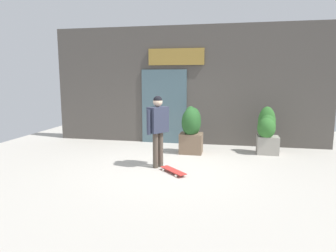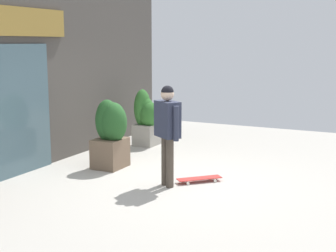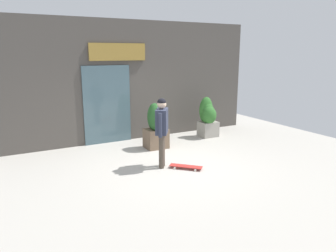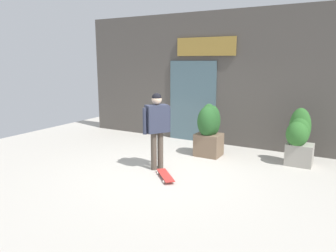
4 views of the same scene
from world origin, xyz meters
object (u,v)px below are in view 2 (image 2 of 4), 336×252
(skateboarder, at_px, (167,125))
(planter_box_right, at_px, (146,117))
(planter_box_left, at_px, (110,130))
(skateboard, at_px, (199,179))

(skateboarder, distance_m, planter_box_right, 3.30)
(skateboarder, height_order, planter_box_right, skateboarder)
(planter_box_left, bearing_deg, planter_box_right, 9.54)
(skateboarder, bearing_deg, skateboard, -7.61)
(skateboard, relative_size, planter_box_right, 0.53)
(skateboarder, bearing_deg, planter_box_right, 69.32)
(planter_box_right, bearing_deg, skateboarder, -145.08)
(skateboarder, relative_size, skateboard, 2.44)
(skateboarder, distance_m, skateboard, 1.16)
(skateboarder, xyz_separation_m, planter_box_right, (2.68, 1.87, -0.39))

